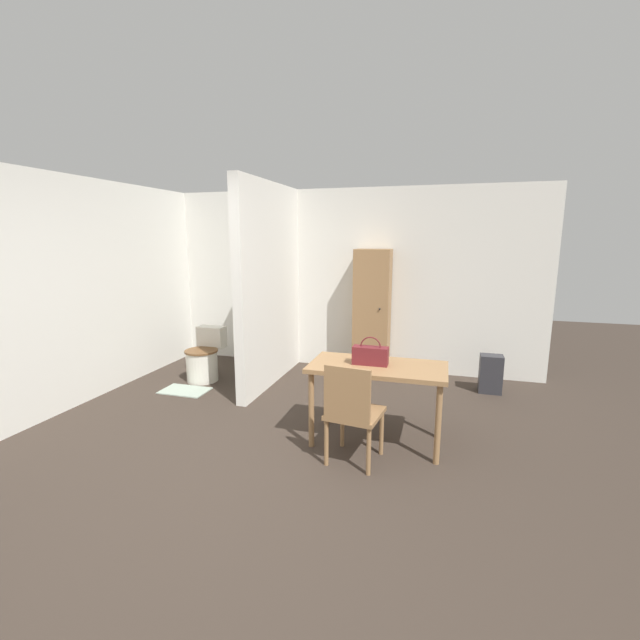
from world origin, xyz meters
TOP-DOWN VIEW (x-y plane):
  - ground_plane at (0.00, 0.00)m, footprint 16.00×16.00m
  - wall_back at (0.00, 3.37)m, footprint 5.67×0.12m
  - wall_left at (-2.39, 1.66)m, footprint 0.12×4.31m
  - partition_wall at (-0.58, 2.42)m, footprint 0.12×1.79m
  - dining_table at (0.98, 1.11)m, footprint 1.20×0.61m
  - wooden_chair at (0.85, 0.67)m, footprint 0.47×0.47m
  - toilet at (-1.46, 2.23)m, footprint 0.42×0.57m
  - handbag at (0.92, 1.11)m, footprint 0.31×0.12m
  - wooden_cabinet at (0.59, 3.12)m, footprint 0.47×0.37m
  - bath_mat at (-1.46, 1.76)m, footprint 0.57×0.36m
  - space_heater at (2.10, 2.77)m, footprint 0.26×0.19m

SIDE VIEW (x-z plane):
  - ground_plane at x=0.00m, z-range 0.00..0.00m
  - bath_mat at x=-1.46m, z-range 0.00..0.01m
  - space_heater at x=2.10m, z-range 0.00..0.46m
  - toilet at x=-1.46m, z-range -0.06..0.61m
  - wooden_chair at x=0.85m, z-range 0.04..0.90m
  - dining_table at x=0.98m, z-range 0.28..1.01m
  - handbag at x=0.92m, z-range 0.69..0.94m
  - wooden_cabinet at x=0.59m, z-range 0.00..1.69m
  - wall_back at x=0.00m, z-range 0.00..2.50m
  - wall_left at x=-2.39m, z-range 0.00..2.50m
  - partition_wall at x=-0.58m, z-range 0.00..2.50m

